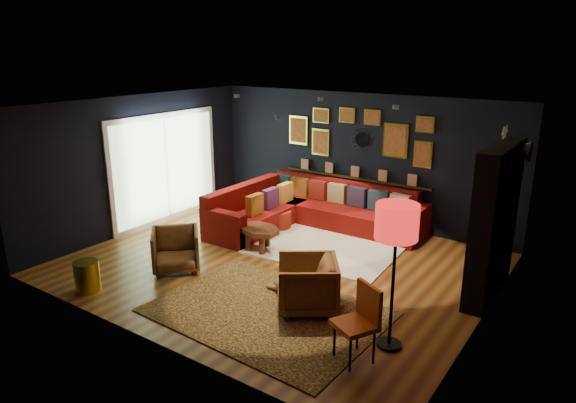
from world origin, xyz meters
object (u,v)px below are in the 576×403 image
Objects in this scene: armchair_right at (307,282)px; pouf at (278,219)px; armchair_left at (176,248)px; orange_chair at (361,317)px; coffee_table at (260,232)px; dog at (302,286)px; gold_stool at (87,276)px; floor_lamp at (397,228)px; sectional at (306,212)px.

pouf is at bearing -172.62° from armchair_right.
orange_chair is at bearing -54.45° from armchair_left.
dog is (1.60, -1.10, -0.14)m from coffee_table.
gold_stool is 4.61m from floor_lamp.
coffee_table is at bearing 65.94° from gold_stool.
dog is at bearing 175.99° from orange_chair.
sectional is 2.65× the size of dog.
floor_lamp is at bearing -10.63° from dog.
coffee_table is 3.50m from orange_chair.
floor_lamp is (4.28, 1.15, 1.29)m from gold_stool.
orange_chair is at bearing 9.93° from gold_stool.
pouf is (-0.40, -0.39, -0.12)m from sectional.
armchair_right is (2.44, 0.09, 0.03)m from armchair_left.
sectional is 4.21× the size of armchair_right.
armchair_left is at bearing -115.03° from coffee_table.
pouf is 4.53m from orange_chair.
orange_chair is (3.56, -0.55, 0.17)m from armchair_left.
coffee_table is at bearing -89.46° from sectional.
coffee_table is at bearing 154.35° from floor_lamp.
coffee_table is 1.16× the size of armchair_right.
dog is (1.61, -2.62, -0.10)m from sectional.
sectional is 6.70× the size of pouf.
dog is (2.78, 1.53, -0.01)m from gold_stool.
armchair_right is 0.45× the size of floor_lamp.
orange_chair reaches higher than dog.
armchair_left is at bearing 67.01° from gold_stool.
floor_lamp reaches higher than gold_stool.
gold_stool is 4.17m from orange_chair.
orange_chair is (2.92, -1.92, 0.18)m from coffee_table.
armchair_right is 0.63× the size of dog.
orange_chair is 1.58m from dog.
sectional is 3.34m from armchair_right.
dog is at bearing 165.63° from floor_lamp.
floor_lamp is at bearing -36.73° from pouf.
sectional is 3.75× the size of orange_chair.
sectional is 0.57m from pouf.
sectional reaches higher than pouf.
armchair_left is at bearing -169.40° from dog.
armchair_left reaches higher than pouf.
sectional reaches higher than gold_stool.
floor_lamp is (3.11, -3.01, 1.19)m from sectional.
floor_lamp reaches higher than armchair_right.
armchair_right is at bearing -43.60° from armchair_left.
armchair_left is 0.58× the size of dog.
gold_stool is at bearing -142.22° from orange_chair.
gold_stool is at bearing -100.63° from armchair_right.
coffee_table is 1.27× the size of armchair_left.
coffee_table reaches higher than pouf.
pouf is 3.85m from gold_stool.
armchair_right is (1.81, -2.80, 0.08)m from sectional.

